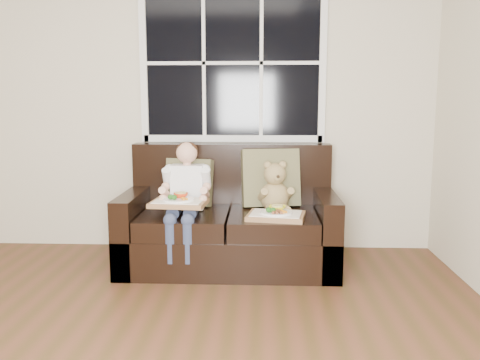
{
  "coord_description": "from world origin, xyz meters",
  "views": [
    {
      "loc": [
        0.74,
        -2.03,
        1.34
      ],
      "look_at": [
        0.57,
        1.85,
        0.72
      ],
      "focal_mm": 38.0,
      "sensor_mm": 36.0,
      "label": 1
    }
  ],
  "objects_px": {
    "loveseat": "(230,226)",
    "tray_left": "(179,202)",
    "child": "(186,189)",
    "tray_right": "(276,214)",
    "teddy_bear": "(275,190)"
  },
  "relations": [
    {
      "from": "loveseat",
      "to": "tray_right",
      "type": "height_order",
      "value": "loveseat"
    },
    {
      "from": "child",
      "to": "tray_left",
      "type": "distance_m",
      "value": 0.2
    },
    {
      "from": "tray_left",
      "to": "teddy_bear",
      "type": "bearing_deg",
      "value": 27.97
    },
    {
      "from": "loveseat",
      "to": "tray_left",
      "type": "height_order",
      "value": "loveseat"
    },
    {
      "from": "teddy_bear",
      "to": "tray_right",
      "type": "height_order",
      "value": "teddy_bear"
    },
    {
      "from": "loveseat",
      "to": "tray_right",
      "type": "xyz_separation_m",
      "value": [
        0.37,
        -0.3,
        0.17
      ]
    },
    {
      "from": "child",
      "to": "tray_left",
      "type": "relative_size",
      "value": 1.94
    },
    {
      "from": "tray_left",
      "to": "tray_right",
      "type": "bearing_deg",
      "value": 6.19
    },
    {
      "from": "loveseat",
      "to": "tray_left",
      "type": "distance_m",
      "value": 0.55
    },
    {
      "from": "loveseat",
      "to": "tray_left",
      "type": "bearing_deg",
      "value": -140.14
    },
    {
      "from": "child",
      "to": "tray_right",
      "type": "relative_size",
      "value": 1.82
    },
    {
      "from": "tray_left",
      "to": "child",
      "type": "bearing_deg",
      "value": 87.82
    },
    {
      "from": "child",
      "to": "tray_right",
      "type": "xyz_separation_m",
      "value": [
        0.71,
        -0.18,
        -0.16
      ]
    },
    {
      "from": "loveseat",
      "to": "teddy_bear",
      "type": "distance_m",
      "value": 0.48
    },
    {
      "from": "loveseat",
      "to": "tray_right",
      "type": "bearing_deg",
      "value": -38.8
    }
  ]
}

